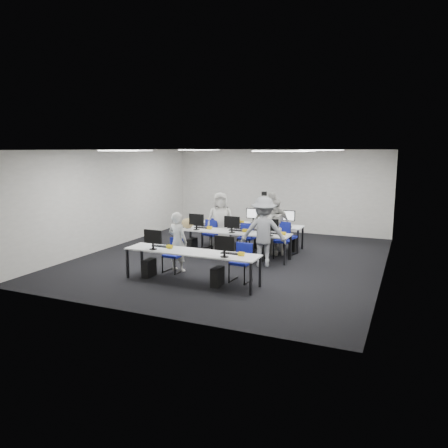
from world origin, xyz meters
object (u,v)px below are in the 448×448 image
at_px(chair_0, 173,262).
at_px(chair_1, 241,270).
at_px(desk_front, 191,253).
at_px(chair_2, 212,240).
at_px(photographer, 263,232).
at_px(student_3, 271,224).
at_px(chair_3, 246,243).
at_px(student_0, 178,242).
at_px(desk_mid, 234,233).
at_px(chair_6, 249,242).
at_px(student_2, 220,221).
at_px(chair_5, 215,239).
at_px(chair_4, 282,247).
at_px(chair_7, 286,244).
at_px(student_1, 273,227).

relative_size(chair_0, chair_1, 0.95).
height_order(desk_front, chair_2, chair_2).
bearing_deg(photographer, chair_2, -49.02).
bearing_deg(student_3, desk_front, -120.07).
distance_m(chair_1, photographer, 1.61).
xyz_separation_m(chair_3, student_0, (-0.87, -2.51, 0.48)).
height_order(desk_mid, chair_0, chair_0).
bearing_deg(chair_6, student_2, -171.99).
bearing_deg(chair_0, photographer, 40.55).
bearing_deg(chair_5, desk_mid, -31.77).
relative_size(chair_4, student_2, 0.54).
distance_m(chair_0, chair_3, 2.80).
bearing_deg(chair_0, desk_mid, 71.50).
bearing_deg(student_2, chair_4, -33.30).
relative_size(chair_3, chair_6, 1.02).
relative_size(chair_6, student_3, 0.45).
bearing_deg(chair_7, student_0, -113.75).
bearing_deg(student_0, student_2, -80.34).
distance_m(desk_mid, chair_7, 1.59).
height_order(chair_5, student_1, student_1).
bearing_deg(desk_front, desk_mid, 90.00).
distance_m(chair_3, chair_6, 0.21).
distance_m(chair_0, student_3, 3.25).
height_order(desk_mid, chair_5, chair_5).
bearing_deg(chair_6, chair_2, -164.83).
bearing_deg(chair_5, student_3, 4.12).
distance_m(chair_2, chair_5, 0.18).
height_order(desk_mid, chair_4, chair_4).
distance_m(desk_front, chair_6, 3.48).
xyz_separation_m(chair_2, chair_7, (2.27, 0.23, 0.03)).
xyz_separation_m(chair_6, photographer, (0.93, -1.45, 0.65)).
bearing_deg(student_2, photographer, -61.58).
distance_m(chair_0, photographer, 2.43).
xyz_separation_m(chair_4, student_0, (-2.03, -2.35, 0.45)).
distance_m(student_1, student_3, 0.11).
distance_m(chair_3, photographer, 1.70).
distance_m(desk_front, chair_0, 1.10).
distance_m(chair_2, chair_7, 2.28).
xyz_separation_m(chair_1, chair_5, (-2.00, 2.91, 0.01)).
bearing_deg(chair_7, chair_6, -165.26).
bearing_deg(student_0, desk_front, 145.58).
bearing_deg(student_1, student_3, 5.80).
relative_size(desk_front, student_1, 1.98).
distance_m(chair_5, photographer, 2.58).
xyz_separation_m(chair_2, student_3, (1.86, 0.04, 0.62)).
bearing_deg(chair_3, chair_6, 81.65).
relative_size(desk_mid, student_2, 1.86).
bearing_deg(photographer, chair_5, -52.61).
relative_size(chair_4, photographer, 0.52).
height_order(chair_6, student_2, student_2).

